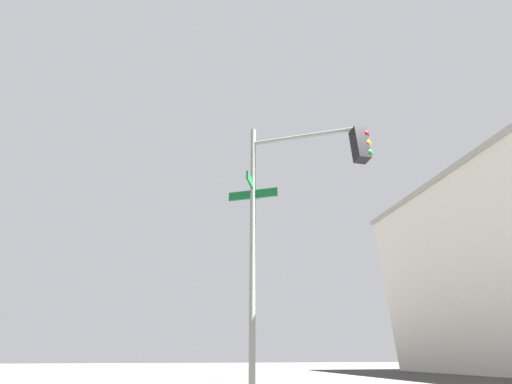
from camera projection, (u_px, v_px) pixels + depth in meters
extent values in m
cylinder|color=slate|center=(253.00, 246.00, 6.42)|extent=(0.12, 0.12, 5.91)
cylinder|color=slate|center=(303.00, 136.00, 7.35)|extent=(1.13, 2.19, 0.09)
cube|color=black|center=(360.00, 145.00, 6.89)|extent=(0.28, 0.28, 0.80)
sphere|color=red|center=(365.00, 135.00, 6.97)|extent=(0.18, 0.18, 0.18)
sphere|color=orange|center=(367.00, 144.00, 6.86)|extent=(0.18, 0.18, 0.18)
sphere|color=green|center=(369.00, 154.00, 6.74)|extent=(0.18, 0.18, 0.18)
cube|color=#0F5128|center=(253.00, 194.00, 6.97)|extent=(0.52, 1.01, 0.20)
cube|color=#0F5128|center=(253.00, 186.00, 7.07)|extent=(0.92, 0.48, 0.20)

